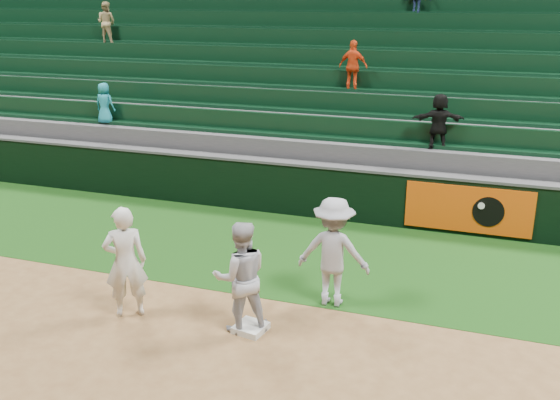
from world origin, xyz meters
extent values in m
plane|color=brown|center=(0.00, 0.00, 0.00)|extent=(70.00, 70.00, 0.00)
cube|color=#11370D|center=(0.00, 3.00, 0.00)|extent=(36.00, 4.20, 0.01)
cube|color=silver|center=(0.12, -0.16, 0.05)|extent=(0.51, 0.51, 0.10)
imported|color=silver|center=(-1.91, -0.30, 0.91)|extent=(0.79, 0.73, 1.82)
imported|color=#ADAFB8|center=(-0.03, -0.14, 0.87)|extent=(1.07, 1.00, 1.75)
imported|color=#9DA0AB|center=(1.07, 1.12, 0.92)|extent=(1.21, 0.72, 1.83)
cube|color=black|center=(0.00, 5.20, 0.60)|extent=(36.00, 0.35, 1.20)
cube|color=#D84C0A|center=(3.00, 5.01, 0.60)|extent=(2.60, 0.05, 1.00)
cylinder|color=black|center=(3.40, 4.98, 0.60)|extent=(0.64, 0.02, 0.64)
cylinder|color=white|center=(3.25, 4.96, 0.72)|extent=(0.14, 0.02, 0.14)
cube|color=#424244|center=(0.00, 5.20, 1.22)|extent=(36.00, 0.40, 0.06)
cube|color=#3C3C3E|center=(0.00, 5.92, 0.82)|extent=(36.00, 0.85, 1.65)
cube|color=black|center=(0.00, 6.18, 1.90)|extent=(36.00, 0.14, 0.50)
cube|color=black|center=(0.00, 6.01, 1.69)|extent=(36.00, 0.45, 0.08)
cube|color=#3C3C3E|center=(0.00, 6.78, 1.05)|extent=(36.00, 0.85, 2.10)
cube|color=black|center=(0.00, 7.03, 2.35)|extent=(36.00, 0.14, 0.50)
cube|color=black|center=(0.00, 6.86, 2.14)|extent=(36.00, 0.45, 0.08)
cube|color=#3C3C3E|center=(0.00, 7.62, 1.27)|extent=(36.00, 0.85, 2.55)
cube|color=black|center=(0.00, 7.88, 2.80)|extent=(36.00, 0.14, 0.50)
cube|color=black|center=(0.00, 7.71, 2.59)|extent=(36.00, 0.45, 0.08)
cube|color=#3C3C3E|center=(0.00, 8.47, 1.50)|extent=(36.00, 0.85, 3.00)
cube|color=black|center=(0.00, 8.73, 3.25)|extent=(36.00, 0.14, 0.50)
cube|color=black|center=(0.00, 8.56, 3.04)|extent=(36.00, 0.45, 0.08)
cube|color=#3C3C3E|center=(0.00, 9.32, 1.73)|extent=(36.00, 0.85, 3.45)
cube|color=black|center=(0.00, 9.58, 3.70)|extent=(36.00, 0.14, 0.50)
cube|color=black|center=(0.00, 9.41, 3.49)|extent=(36.00, 0.45, 0.08)
cube|color=#3C3C3E|center=(0.00, 10.18, 1.95)|extent=(36.00, 0.85, 3.90)
cube|color=black|center=(0.00, 10.43, 4.15)|extent=(36.00, 0.14, 0.50)
cube|color=black|center=(0.00, 10.26, 3.94)|extent=(36.00, 0.45, 0.08)
cube|color=#3C3C3E|center=(0.00, 11.02, 2.17)|extent=(36.00, 0.85, 4.35)
cube|color=black|center=(0.00, 11.28, 4.60)|extent=(36.00, 0.14, 0.50)
cube|color=black|center=(0.00, 11.11, 4.39)|extent=(36.00, 0.45, 0.08)
imported|color=teal|center=(-6.33, 5.88, 2.19)|extent=(0.53, 0.34, 1.07)
imported|color=red|center=(-0.14, 7.58, 3.19)|extent=(0.79, 0.43, 1.27)
imported|color=black|center=(2.18, 5.88, 2.26)|extent=(1.19, 0.62, 1.22)
imported|color=tan|center=(-8.37, 9.28, 4.07)|extent=(0.61, 0.48, 1.24)
camera|label=1|loc=(3.29, -7.96, 4.87)|focal=40.00mm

